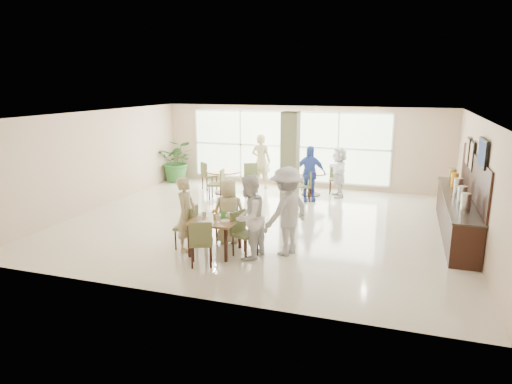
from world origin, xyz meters
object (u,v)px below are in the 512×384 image
(teen_left, at_px, (186,214))
(round_table_right, at_px, (311,178))
(buffet_counter, at_px, (457,212))
(teen_right, at_px, (249,217))
(teen_far, at_px, (229,211))
(potted_plant, at_px, (177,161))
(adult_a, at_px, (309,174))
(adult_standing, at_px, (261,161))
(round_table_left, at_px, (223,176))
(main_table, at_px, (215,223))
(teen_standing, at_px, (287,211))
(adult_b, at_px, (339,172))

(teen_left, bearing_deg, round_table_right, -17.25)
(buffet_counter, xyz_separation_m, teen_right, (-4.24, -2.98, 0.33))
(buffet_counter, xyz_separation_m, teen_far, (-4.96, -2.26, 0.19))
(potted_plant, bearing_deg, buffet_counter, -20.15)
(adult_a, relative_size, adult_standing, 0.91)
(teen_left, bearing_deg, round_table_left, 11.39)
(main_table, relative_size, teen_standing, 0.51)
(teen_standing, bearing_deg, buffet_counter, 152.16)
(round_table_right, bearing_deg, adult_standing, 166.16)
(round_table_right, relative_size, teen_left, 0.61)
(round_table_right, xyz_separation_m, buffet_counter, (4.11, -2.85, 0.00))
(adult_b, bearing_deg, teen_standing, -20.61)
(main_table, xyz_separation_m, buffet_counter, (5.01, 2.93, -0.11))
(teen_far, distance_m, teen_right, 1.03)
(main_table, relative_size, teen_left, 0.60)
(teen_standing, distance_m, adult_standing, 6.30)
(teen_far, relative_size, adult_a, 0.87)
(teen_right, distance_m, adult_standing, 6.52)
(teen_standing, relative_size, adult_a, 1.10)
(potted_plant, bearing_deg, adult_a, -14.34)
(teen_left, bearing_deg, buffet_counter, -64.68)
(teen_left, xyz_separation_m, adult_b, (2.43, 5.87, -0.01))
(teen_far, bearing_deg, adult_standing, -91.05)
(teen_left, height_order, adult_b, teen_left)
(main_table, distance_m, potted_plant, 7.59)
(teen_right, distance_m, teen_standing, 0.82)
(teen_left, xyz_separation_m, adult_standing, (-0.30, 6.26, 0.13))
(main_table, relative_size, adult_b, 0.60)
(main_table, xyz_separation_m, teen_right, (0.78, -0.06, 0.22))
(round_table_left, bearing_deg, buffet_counter, -17.77)
(main_table, relative_size, round_table_right, 0.97)
(teen_left, bearing_deg, teen_right, -93.23)
(main_table, height_order, buffet_counter, buffet_counter)
(main_table, bearing_deg, teen_left, -177.29)
(teen_left, distance_m, adult_a, 5.28)
(main_table, xyz_separation_m, teen_standing, (1.45, 0.41, 0.28))
(main_table, distance_m, adult_a, 5.08)
(teen_standing, bearing_deg, potted_plant, -109.23)
(teen_standing, bearing_deg, adult_b, -156.43)
(teen_left, height_order, teen_standing, teen_standing)
(teen_far, bearing_deg, teen_left, 33.26)
(buffet_counter, distance_m, teen_standing, 4.37)
(adult_b, bearing_deg, teen_left, -39.73)
(adult_b, xyz_separation_m, adult_standing, (-2.72, 0.39, 0.14))
(main_table, xyz_separation_m, potted_plant, (-4.22, 6.31, 0.12))
(buffet_counter, xyz_separation_m, adult_standing, (-5.96, 3.31, 0.39))
(buffet_counter, bearing_deg, adult_a, 152.94)
(buffet_counter, height_order, teen_left, buffet_counter)
(round_table_right, distance_m, adult_a, 0.85)
(teen_right, distance_m, adult_b, 5.98)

